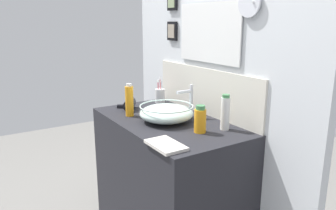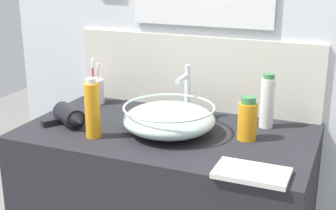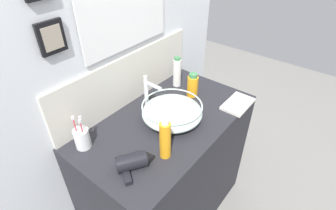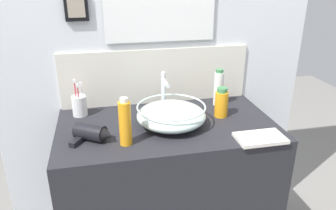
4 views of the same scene
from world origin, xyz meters
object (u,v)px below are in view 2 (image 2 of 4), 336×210
at_px(spray_bottle, 267,102).
at_px(hand_towel, 252,173).
at_px(faucet, 186,88).
at_px(glass_bowl_sink, 169,119).
at_px(hair_drier, 70,117).
at_px(lotion_bottle, 247,119).
at_px(toothbrush_cup, 95,91).
at_px(soap_dispenser, 92,109).

relative_size(spray_bottle, hand_towel, 0.95).
height_order(faucet, hand_towel, faucet).
xyz_separation_m(glass_bowl_sink, hair_drier, (-0.38, -0.08, -0.02)).
relative_size(faucet, hand_towel, 0.98).
bearing_deg(lotion_bottle, spray_bottle, 75.83).
bearing_deg(hair_drier, spray_bottle, 21.97).
xyz_separation_m(toothbrush_cup, soap_dispenser, (0.21, -0.36, 0.05)).
xyz_separation_m(glass_bowl_sink, toothbrush_cup, (-0.44, 0.22, 0.00)).
relative_size(faucet, lotion_bottle, 1.38).
xyz_separation_m(hair_drier, toothbrush_cup, (-0.06, 0.29, 0.02)).
xyz_separation_m(glass_bowl_sink, hand_towel, (0.36, -0.23, -0.05)).
bearing_deg(glass_bowl_sink, lotion_bottle, 10.42).
relative_size(lotion_bottle, soap_dispenser, 0.72).
height_order(soap_dispenser, hand_towel, soap_dispenser).
height_order(faucet, spray_bottle, faucet).
distance_m(glass_bowl_sink, lotion_bottle, 0.28).
bearing_deg(faucet, glass_bowl_sink, -90.00).
xyz_separation_m(faucet, spray_bottle, (0.31, 0.03, -0.02)).
distance_m(faucet, spray_bottle, 0.31).
bearing_deg(toothbrush_cup, hand_towel, -29.04).
bearing_deg(lotion_bottle, glass_bowl_sink, -169.58).
distance_m(glass_bowl_sink, faucet, 0.19).
xyz_separation_m(lotion_bottle, hand_towel, (0.08, -0.28, -0.07)).
relative_size(toothbrush_cup, lotion_bottle, 1.25).
xyz_separation_m(faucet, soap_dispenser, (-0.23, -0.31, -0.02)).
bearing_deg(spray_bottle, hair_drier, -158.03).
bearing_deg(soap_dispenser, glass_bowl_sink, 30.96).
relative_size(lotion_bottle, spray_bottle, 0.75).
distance_m(lotion_bottle, soap_dispenser, 0.54).
xyz_separation_m(toothbrush_cup, spray_bottle, (0.75, -0.01, 0.05)).
height_order(soap_dispenser, spray_bottle, soap_dispenser).
bearing_deg(glass_bowl_sink, hand_towel, -32.39).
relative_size(hair_drier, hand_towel, 0.94).
bearing_deg(spray_bottle, toothbrush_cup, 178.86).
bearing_deg(faucet, soap_dispenser, -126.63).
distance_m(glass_bowl_sink, spray_bottle, 0.37).
distance_m(faucet, hair_drier, 0.46).
height_order(hair_drier, hand_towel, hair_drier).
distance_m(lotion_bottle, hand_towel, 0.30).
height_order(glass_bowl_sink, hair_drier, glass_bowl_sink).
height_order(glass_bowl_sink, soap_dispenser, soap_dispenser).
bearing_deg(faucet, lotion_bottle, -24.13).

